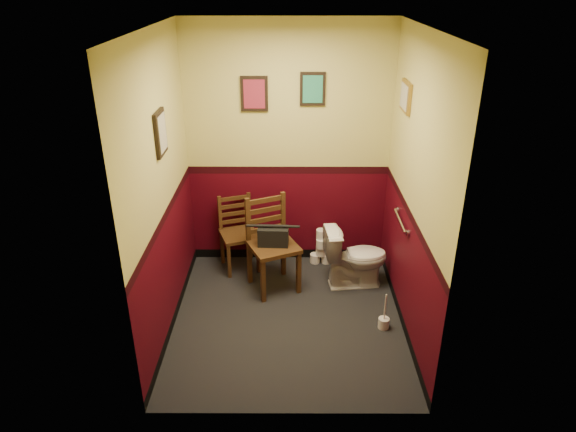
% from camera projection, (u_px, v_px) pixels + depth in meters
% --- Properties ---
extents(floor, '(2.20, 2.40, 0.00)m').
position_uv_depth(floor, '(288.00, 318.00, 5.05)').
color(floor, black).
rests_on(floor, ground).
extents(ceiling, '(2.20, 2.40, 0.00)m').
position_uv_depth(ceiling, '(288.00, 28.00, 3.88)').
color(ceiling, silver).
rests_on(ceiling, ground).
extents(wall_back, '(2.20, 0.00, 2.70)m').
position_uv_depth(wall_back, '(288.00, 149.00, 5.55)').
color(wall_back, '#3D040E').
rests_on(wall_back, ground).
extents(wall_front, '(2.20, 0.00, 2.70)m').
position_uv_depth(wall_front, '(287.00, 263.00, 3.38)').
color(wall_front, '#3D040E').
rests_on(wall_front, ground).
extents(wall_left, '(0.00, 2.40, 2.70)m').
position_uv_depth(wall_left, '(162.00, 192.00, 4.47)').
color(wall_left, '#3D040E').
rests_on(wall_left, ground).
extents(wall_right, '(0.00, 2.40, 2.70)m').
position_uv_depth(wall_right, '(414.00, 192.00, 4.46)').
color(wall_right, '#3D040E').
rests_on(wall_right, ground).
extents(grab_bar, '(0.05, 0.56, 0.06)m').
position_uv_depth(grab_bar, '(401.00, 221.00, 4.86)').
color(grab_bar, silver).
rests_on(grab_bar, wall_right).
extents(framed_print_back_a, '(0.28, 0.04, 0.36)m').
position_uv_depth(framed_print_back_a, '(254.00, 94.00, 5.27)').
color(framed_print_back_a, black).
rests_on(framed_print_back_a, wall_back).
extents(framed_print_back_b, '(0.26, 0.04, 0.34)m').
position_uv_depth(framed_print_back_b, '(313.00, 89.00, 5.25)').
color(framed_print_back_b, black).
rests_on(framed_print_back_b, wall_back).
extents(framed_print_left, '(0.04, 0.30, 0.38)m').
position_uv_depth(framed_print_left, '(161.00, 133.00, 4.34)').
color(framed_print_left, black).
rests_on(framed_print_left, wall_left).
extents(framed_print_right, '(0.04, 0.34, 0.28)m').
position_uv_depth(framed_print_right, '(406.00, 97.00, 4.70)').
color(framed_print_right, olive).
rests_on(framed_print_right, wall_right).
extents(toilet, '(0.72, 0.45, 0.66)m').
position_uv_depth(toilet, '(356.00, 257.00, 5.47)').
color(toilet, white).
rests_on(toilet, floor).
extents(toilet_brush, '(0.11, 0.11, 0.38)m').
position_uv_depth(toilet_brush, '(384.00, 322.00, 4.89)').
color(toilet_brush, silver).
rests_on(toilet_brush, floor).
extents(chair_left, '(0.50, 0.50, 0.84)m').
position_uv_depth(chair_left, '(238.00, 233.00, 5.78)').
color(chair_left, '#472C15').
rests_on(chair_left, floor).
extents(chair_right, '(0.62, 0.62, 1.00)m').
position_uv_depth(chair_right, '(272.00, 244.00, 5.37)').
color(chair_right, '#472C15').
rests_on(chair_right, floor).
extents(handbag, '(0.32, 0.17, 0.23)m').
position_uv_depth(handbag, '(273.00, 236.00, 5.29)').
color(handbag, black).
rests_on(handbag, chair_right).
extents(tp_stack, '(0.24, 0.15, 0.43)m').
position_uv_depth(tp_stack, '(321.00, 249.00, 5.94)').
color(tp_stack, silver).
rests_on(tp_stack, floor).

